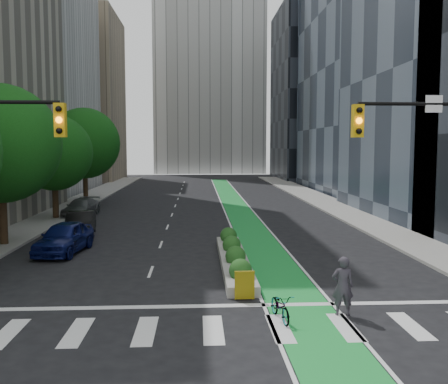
{
  "coord_description": "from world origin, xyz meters",
  "views": [
    {
      "loc": [
        -0.43,
        -15.38,
        5.45
      ],
      "look_at": [
        0.96,
        11.09,
        3.0
      ],
      "focal_mm": 40.0,
      "sensor_mm": 36.0,
      "label": 1
    }
  ],
  "objects": [
    {
      "name": "tree_mid",
      "position": [
        -11.0,
        12.0,
        5.57
      ],
      "size": [
        6.4,
        6.4,
        8.78
      ],
      "color": "black",
      "rests_on": "ground"
    },
    {
      "name": "bike_lane_paint",
      "position": [
        3.0,
        30.0,
        0.01
      ],
      "size": [
        2.2,
        70.0,
        0.01
      ],
      "primitive_type": "cube",
      "color": "green",
      "rests_on": "ground"
    },
    {
      "name": "tree_midfar",
      "position": [
        -11.0,
        22.0,
        4.95
      ],
      "size": [
        5.6,
        5.6,
        7.76
      ],
      "color": "black",
      "rests_on": "ground"
    },
    {
      "name": "building_glass_far",
      "position": [
        21.0,
        45.0,
        21.0
      ],
      "size": [
        14.0,
        24.0,
        42.0
      ],
      "primitive_type": "cube",
      "color": "#19212D",
      "rests_on": "ground"
    },
    {
      "name": "building_tan_far",
      "position": [
        -20.0,
        66.0,
        13.0
      ],
      "size": [
        14.0,
        16.0,
        26.0
      ],
      "primitive_type": "cube",
      "color": "tan",
      "rests_on": "ground"
    },
    {
      "name": "building_dark_end",
      "position": [
        20.0,
        68.0,
        14.0
      ],
      "size": [
        14.0,
        18.0,
        28.0
      ],
      "primitive_type": "cube",
      "color": "black",
      "rests_on": "ground"
    },
    {
      "name": "bicycle",
      "position": [
        2.13,
        -0.27,
        0.44
      ],
      "size": [
        0.84,
        1.73,
        0.87
      ],
      "primitive_type": "imported",
      "rotation": [
        0.0,
        0.0,
        0.16
      ],
      "color": "gray",
      "rests_on": "ground"
    },
    {
      "name": "sidewalk_right",
      "position": [
        11.8,
        25.0,
        0.07
      ],
      "size": [
        3.6,
        90.0,
        0.15
      ],
      "primitive_type": "cube",
      "color": "gray",
      "rests_on": "ground"
    },
    {
      "name": "parked_car_left_far",
      "position": [
        -9.5,
        23.56,
        0.69
      ],
      "size": [
        2.4,
        4.9,
        1.37
      ],
      "primitive_type": "imported",
      "rotation": [
        0.0,
        0.0,
        -0.1
      ],
      "color": "#56585B",
      "rests_on": "ground"
    },
    {
      "name": "parked_car_left_mid",
      "position": [
        -7.58,
        14.98,
        0.74
      ],
      "size": [
        2.12,
        4.64,
        1.47
      ],
      "primitive_type": "imported",
      "rotation": [
        0.0,
        0.0,
        0.13
      ],
      "color": "black",
      "rests_on": "ground"
    },
    {
      "name": "parked_car_left_near",
      "position": [
        -7.25,
        10.07,
        0.8
      ],
      "size": [
        2.46,
        4.91,
        1.61
      ],
      "primitive_type": "imported",
      "rotation": [
        0.0,
        0.0,
        -0.12
      ],
      "color": "#0D1552",
      "rests_on": "ground"
    },
    {
      "name": "median_planter",
      "position": [
        1.2,
        7.04,
        0.37
      ],
      "size": [
        1.2,
        10.26,
        1.1
      ],
      "color": "gray",
      "rests_on": "ground"
    },
    {
      "name": "cyclist",
      "position": [
        4.2,
        0.06,
        0.97
      ],
      "size": [
        0.73,
        0.5,
        1.93
      ],
      "primitive_type": "imported",
      "rotation": [
        0.0,
        0.0,
        3.08
      ],
      "color": "#36303A",
      "rests_on": "ground"
    },
    {
      "name": "ground",
      "position": [
        0.0,
        0.0,
        0.0
      ],
      "size": [
        160.0,
        160.0,
        0.0
      ],
      "primitive_type": "plane",
      "color": "black",
      "rests_on": "ground"
    },
    {
      "name": "tree_far",
      "position": [
        -11.0,
        32.0,
        5.69
      ],
      "size": [
        6.6,
        6.6,
        9.0
      ],
      "color": "black",
      "rests_on": "ground"
    },
    {
      "name": "sidewalk_left",
      "position": [
        -11.8,
        25.0,
        0.07
      ],
      "size": [
        3.6,
        90.0,
        0.15
      ],
      "primitive_type": "cube",
      "color": "gray",
      "rests_on": "ground"
    },
    {
      "name": "building_distant",
      "position": [
        2.0,
        90.0,
        35.0
      ],
      "size": [
        22.0,
        16.0,
        70.0
      ],
      "primitive_type": "cube",
      "color": "silver",
      "rests_on": "ground"
    }
  ]
}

